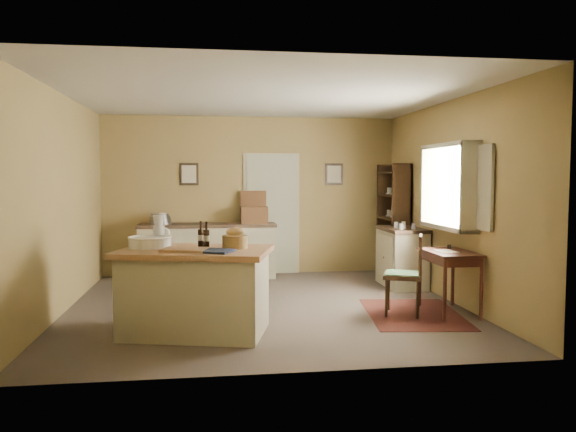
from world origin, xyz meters
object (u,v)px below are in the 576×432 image
(work_island, at_px, (195,289))
(right_cabinet, at_px, (402,256))
(desk_chair, at_px, (403,276))
(shelving_unit, at_px, (396,221))
(writing_desk, at_px, (449,259))
(sideboard, at_px, (208,249))

(work_island, xyz_separation_m, right_cabinet, (3.07, 2.19, -0.02))
(work_island, distance_m, desk_chair, 2.52)
(work_island, height_order, shelving_unit, shelving_unit)
(work_island, bearing_deg, writing_desk, 23.02)
(sideboard, relative_size, shelving_unit, 1.19)
(work_island, height_order, sideboard, work_island)
(work_island, xyz_separation_m, shelving_unit, (3.22, 2.94, 0.46))
(work_island, bearing_deg, shelving_unit, 56.73)
(sideboard, distance_m, right_cabinet, 3.15)
(work_island, distance_m, sideboard, 3.34)
(writing_desk, bearing_deg, desk_chair, -179.34)
(work_island, relative_size, right_cabinet, 1.75)
(work_island, relative_size, sideboard, 0.78)
(work_island, distance_m, shelving_unit, 4.39)
(sideboard, bearing_deg, desk_chair, -50.81)
(work_island, height_order, writing_desk, work_island)
(work_island, xyz_separation_m, writing_desk, (3.07, 0.47, 0.18))
(desk_chair, height_order, shelving_unit, shelving_unit)
(writing_desk, height_order, desk_chair, desk_chair)
(writing_desk, height_order, right_cabinet, right_cabinet)
(writing_desk, relative_size, desk_chair, 0.90)
(sideboard, distance_m, writing_desk, 4.11)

